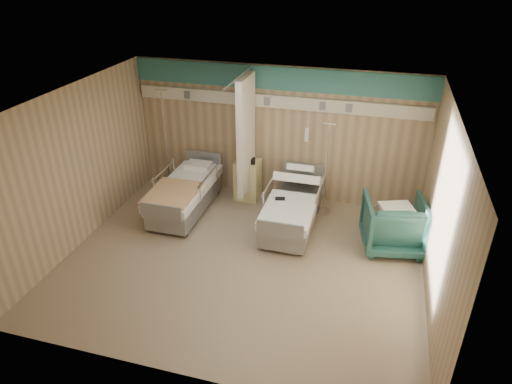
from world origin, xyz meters
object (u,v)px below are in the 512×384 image
iv_stand_right (324,195)px  bed_left (185,197)px  bed_right (292,212)px  iv_stand_left (169,168)px  visitor_armchair (393,224)px  bedside_cabinet (248,180)px

iv_stand_right → bed_left: bearing=-165.0°
bed_right → iv_stand_right: iv_stand_right is taller
bed_right → iv_stand_left: (-2.98, 0.91, 0.14)m
bed_right → bed_left: 2.20m
bed_left → visitor_armchair: size_ratio=2.06×
bed_left → iv_stand_left: iv_stand_left is taller
bedside_cabinet → iv_stand_right: (1.65, -0.18, -0.03)m
iv_stand_left → bed_left: bearing=-49.2°
bed_right → visitor_armchair: visitor_armchair is taller
bed_right → bedside_cabinet: size_ratio=2.54×
visitor_armchair → iv_stand_left: iv_stand_left is taller
visitor_armchair → iv_stand_right: iv_stand_right is taller
bed_left → visitor_armchair: visitor_armchair is taller
bed_left → iv_stand_right: iv_stand_right is taller
bed_left → visitor_armchair: (4.05, -0.19, 0.16)m
bedside_cabinet → visitor_armchair: bearing=-20.0°
visitor_armchair → iv_stand_left: bearing=-23.9°
visitor_armchair → iv_stand_left: size_ratio=0.47×
bed_right → iv_stand_left: 3.12m
bed_left → bed_right: bearing=0.0°
iv_stand_right → iv_stand_left: iv_stand_left is taller
bedside_cabinet → bed_left: bearing=-139.4°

